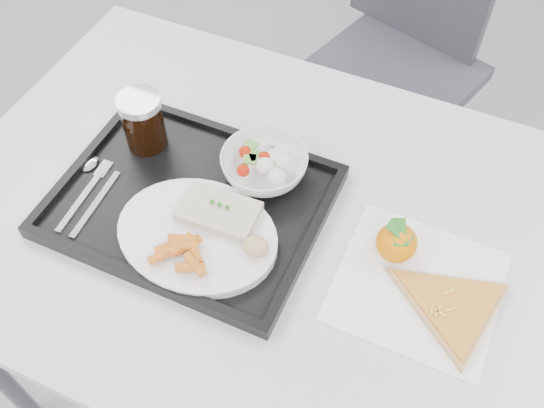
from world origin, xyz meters
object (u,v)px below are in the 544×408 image
(dinner_plate, at_px, (197,235))
(table, at_px, (283,243))
(tangerine, at_px, (397,242))
(pizza_slice, at_px, (452,307))
(tray, at_px, (191,202))
(chair, at_px, (403,35))
(cola_glass, at_px, (143,121))
(salad_bowl, at_px, (264,165))

(dinner_plate, bearing_deg, table, 41.87)
(dinner_plate, xyz_separation_m, tangerine, (0.30, 0.11, 0.01))
(pizza_slice, bearing_deg, tray, 178.40)
(dinner_plate, height_order, tangerine, tangerine)
(chair, bearing_deg, tray, -99.58)
(tray, height_order, pizza_slice, tray)
(chair, xyz_separation_m, dinner_plate, (-0.10, -0.95, 0.24))
(cola_glass, distance_m, tangerine, 0.49)
(table, relative_size, tangerine, 17.48)
(salad_bowl, bearing_deg, chair, 85.72)
(cola_glass, relative_size, pizza_slice, 0.40)
(salad_bowl, xyz_separation_m, tangerine, (0.26, -0.06, -0.00))
(tray, xyz_separation_m, cola_glass, (-0.14, 0.09, 0.06))
(salad_bowl, bearing_deg, pizza_slice, -17.78)
(tray, xyz_separation_m, salad_bowl, (0.09, 0.11, 0.03))
(chair, xyz_separation_m, pizza_slice, (0.31, -0.90, 0.22))
(tray, relative_size, dinner_plate, 1.67)
(salad_bowl, distance_m, cola_glass, 0.23)
(tray, distance_m, salad_bowl, 0.14)
(salad_bowl, distance_m, pizza_slice, 0.39)
(chair, xyz_separation_m, salad_bowl, (-0.06, -0.78, 0.25))
(chair, relative_size, salad_bowl, 6.11)
(table, bearing_deg, pizza_slice, -8.91)
(tray, bearing_deg, chair, 80.42)
(tangerine, distance_m, pizza_slice, 0.13)
(table, height_order, tray, tray)
(salad_bowl, xyz_separation_m, pizza_slice, (0.37, -0.12, -0.03))
(chair, bearing_deg, dinner_plate, -96.03)
(salad_bowl, height_order, cola_glass, cola_glass)
(tray, xyz_separation_m, dinner_plate, (0.05, -0.06, 0.02))
(chair, relative_size, dinner_plate, 3.44)
(table, height_order, pizza_slice, pizza_slice)
(table, xyz_separation_m, dinner_plate, (-0.11, -0.10, 0.09))
(table, distance_m, tangerine, 0.22)
(tangerine, bearing_deg, table, -176.02)
(tray, bearing_deg, salad_bowl, 49.21)
(dinner_plate, bearing_deg, salad_bowl, 76.14)
(table, distance_m, chair, 0.86)
(table, height_order, dinner_plate, dinner_plate)
(salad_bowl, height_order, pizza_slice, salad_bowl)
(dinner_plate, relative_size, salad_bowl, 1.78)
(tray, bearing_deg, table, 12.14)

